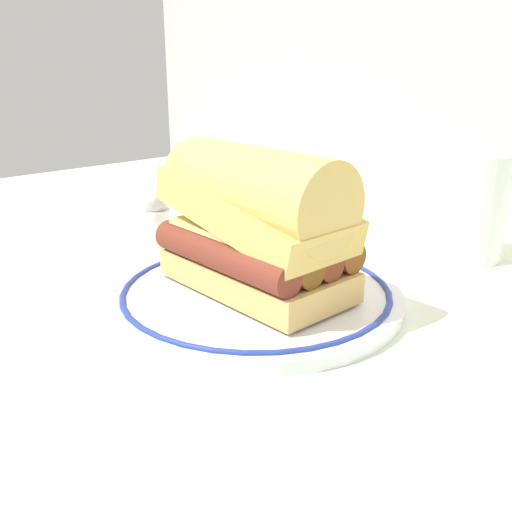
# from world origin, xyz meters

# --- Properties ---
(ground_plane) EXTENTS (1.50, 1.50, 0.00)m
(ground_plane) POSITION_xyz_m (0.00, 0.00, 0.00)
(ground_plane) COLOR silver
(plate) EXTENTS (0.27, 0.27, 0.01)m
(plate) POSITION_xyz_m (-0.02, -0.01, 0.01)
(plate) COLOR white
(plate) RESTS_ON ground_plane
(sausage_sandwich) EXTENTS (0.18, 0.11, 0.13)m
(sausage_sandwich) POSITION_xyz_m (-0.02, -0.01, 0.08)
(sausage_sandwich) COLOR tan
(sausage_sandwich) RESTS_ON plate
(drinking_glass) EXTENTS (0.07, 0.07, 0.12)m
(drinking_glass) POSITION_xyz_m (0.04, 0.25, 0.05)
(drinking_glass) COLOR silver
(drinking_glass) RESTS_ON ground_plane
(salt_shaker) EXTENTS (0.04, 0.04, 0.07)m
(salt_shaker) POSITION_xyz_m (-0.22, 0.01, 0.03)
(salt_shaker) COLOR white
(salt_shaker) RESTS_ON ground_plane
(butter_knife) EXTENTS (0.04, 0.14, 0.01)m
(butter_knife) POSITION_xyz_m (-0.13, 0.14, 0.00)
(butter_knife) COLOR silver
(butter_knife) RESTS_ON ground_plane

